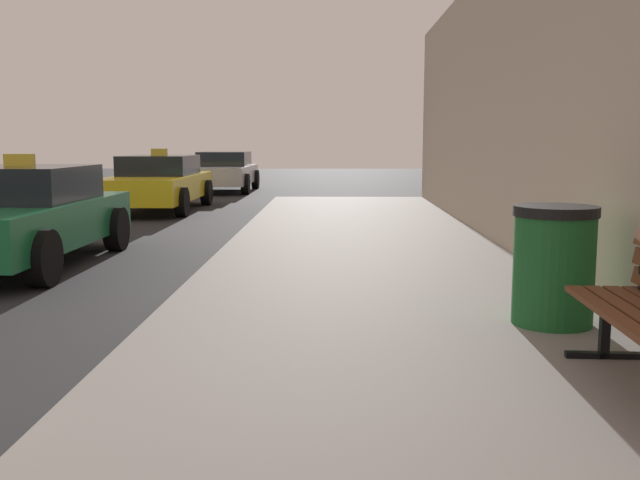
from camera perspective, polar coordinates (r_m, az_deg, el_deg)
The scene contains 4 objects.
trash_bin at distance 5.88m, azimuth 18.23°, elevation -1.91°, with size 0.65×0.65×0.94m.
car_green at distance 9.89m, azimuth -23.12°, elevation 1.81°, with size 1.97×4.14×1.43m.
car_yellow at distance 16.97m, azimuth -12.85°, elevation 4.52°, with size 1.95×4.59×1.43m.
car_silver at distance 23.21m, azimuth -7.71°, elevation 5.48°, with size 1.96×4.31×1.27m.
Camera 1 is at (3.52, -2.72, 1.58)m, focal length 39.90 mm.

